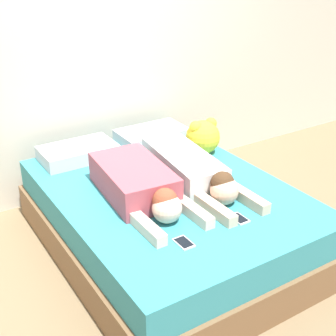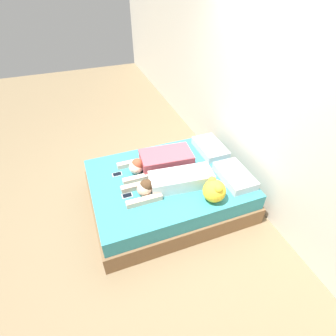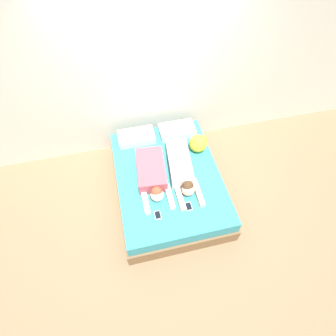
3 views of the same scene
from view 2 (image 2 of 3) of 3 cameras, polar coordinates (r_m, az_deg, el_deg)
ground_plane at (r=3.67m, az=0.00°, el=-7.52°), size 12.00×12.00×0.00m
wall_back at (r=3.40m, az=18.95°, el=13.29°), size 12.00×0.06×2.60m
bed at (r=3.50m, az=0.00°, el=-4.94°), size 1.52×1.99×0.47m
pillow_head_left at (r=3.81m, az=9.17°, el=4.38°), size 0.56×0.33×0.11m
pillow_head_right at (r=3.38m, az=14.32°, el=-1.66°), size 0.56×0.33×0.11m
person_left at (r=3.44m, az=-1.69°, el=1.52°), size 0.44×0.98×0.21m
person_right at (r=3.15m, az=0.90°, el=-3.01°), size 0.39×1.11×0.21m
cell_phone_left at (r=3.44m, az=-11.01°, el=-1.37°), size 0.08×0.12×0.01m
cell_phone_right at (r=3.13m, az=-8.87°, el=-5.96°), size 0.08×0.12×0.01m
plush_toy at (r=3.01m, az=10.04°, el=-4.81°), size 0.27×0.27×0.28m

